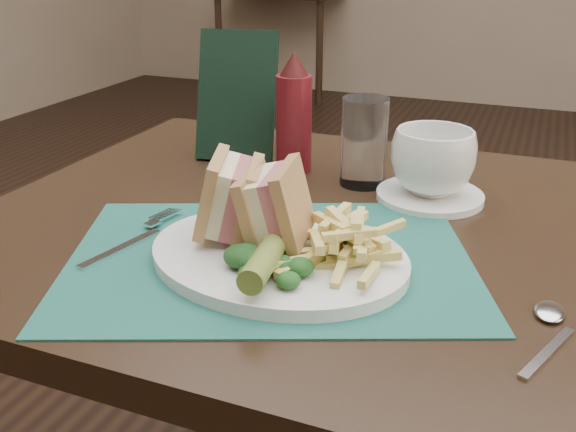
% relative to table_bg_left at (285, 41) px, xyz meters
% --- Properties ---
extents(floor, '(7.00, 7.00, 0.00)m').
position_rel_table_bg_left_xyz_m(floor, '(1.63, -3.37, -0.38)').
color(floor, black).
rests_on(floor, ground).
extents(wall_back, '(6.00, 0.00, 6.00)m').
position_rel_table_bg_left_xyz_m(wall_back, '(1.63, 0.13, -0.38)').
color(wall_back, gray).
rests_on(wall_back, ground).
extents(table_bg_left, '(0.90, 0.75, 0.75)m').
position_rel_table_bg_left_xyz_m(table_bg_left, '(0.00, 0.00, 0.00)').
color(table_bg_left, black).
rests_on(table_bg_left, ground).
extents(placemat, '(0.55, 0.48, 0.00)m').
position_rel_table_bg_left_xyz_m(placemat, '(1.61, -4.00, 0.38)').
color(placemat, '#1C5A4E').
rests_on(placemat, table_main).
extents(plate, '(0.32, 0.27, 0.01)m').
position_rel_table_bg_left_xyz_m(plate, '(1.62, -4.01, 0.38)').
color(plate, white).
rests_on(plate, placemat).
extents(sandwich_half_a, '(0.10, 0.12, 0.10)m').
position_rel_table_bg_left_xyz_m(sandwich_half_a, '(1.54, -4.00, 0.44)').
color(sandwich_half_a, tan).
rests_on(sandwich_half_a, plate).
extents(sandwich_half_b, '(0.09, 0.11, 0.10)m').
position_rel_table_bg_left_xyz_m(sandwich_half_b, '(1.59, -4.00, 0.44)').
color(sandwich_half_b, tan).
rests_on(sandwich_half_b, plate).
extents(kale_garnish, '(0.11, 0.08, 0.03)m').
position_rel_table_bg_left_xyz_m(kale_garnish, '(1.63, -4.07, 0.41)').
color(kale_garnish, '#163E18').
rests_on(kale_garnish, plate).
extents(pickle_spear, '(0.04, 0.12, 0.03)m').
position_rel_table_bg_left_xyz_m(pickle_spear, '(1.64, -4.07, 0.41)').
color(pickle_spear, olive).
rests_on(pickle_spear, plate).
extents(fries_pile, '(0.18, 0.20, 0.05)m').
position_rel_table_bg_left_xyz_m(fries_pile, '(1.70, -4.00, 0.42)').
color(fries_pile, '#E0CF70').
rests_on(fries_pile, plate).
extents(fork, '(0.07, 0.17, 0.01)m').
position_rel_table_bg_left_xyz_m(fork, '(1.44, -4.02, 0.38)').
color(fork, silver).
rests_on(fork, placemat).
extents(spoon, '(0.09, 0.15, 0.01)m').
position_rel_table_bg_left_xyz_m(spoon, '(1.91, -4.06, 0.38)').
color(spoon, silver).
rests_on(spoon, table_main).
extents(saucer, '(0.18, 0.18, 0.01)m').
position_rel_table_bg_left_xyz_m(saucer, '(1.75, -3.75, 0.38)').
color(saucer, white).
rests_on(saucer, table_main).
extents(coffee_cup, '(0.16, 0.16, 0.09)m').
position_rel_table_bg_left_xyz_m(coffee_cup, '(1.75, -3.75, 0.43)').
color(coffee_cup, white).
rests_on(coffee_cup, saucer).
extents(drinking_glass, '(0.08, 0.08, 0.13)m').
position_rel_table_bg_left_xyz_m(drinking_glass, '(1.64, -3.72, 0.44)').
color(drinking_glass, white).
rests_on(drinking_glass, table_main).
extents(ketchup_bottle, '(0.06, 0.06, 0.19)m').
position_rel_table_bg_left_xyz_m(ketchup_bottle, '(1.52, -3.70, 0.47)').
color(ketchup_bottle, '#5F1017').
rests_on(ketchup_bottle, table_main).
extents(check_presenter, '(0.14, 0.10, 0.20)m').
position_rel_table_bg_left_xyz_m(check_presenter, '(1.41, -3.67, 0.48)').
color(check_presenter, black).
rests_on(check_presenter, table_main).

